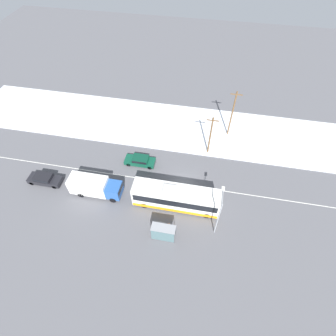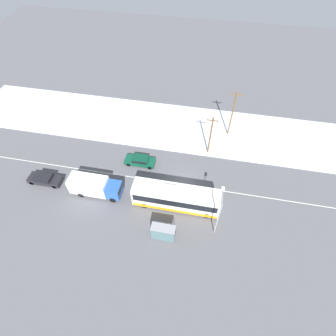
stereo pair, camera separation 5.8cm
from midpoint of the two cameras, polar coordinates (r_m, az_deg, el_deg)
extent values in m
plane|color=#56565B|center=(37.96, 3.20, -3.67)|extent=(120.00, 120.00, 0.00)
cube|color=silver|center=(46.16, 5.53, 8.50)|extent=(80.00, 11.88, 0.12)
cube|color=silver|center=(37.96, 3.20, -3.66)|extent=(60.00, 0.12, 0.00)
cube|color=white|center=(34.50, 1.77, -6.40)|extent=(11.39, 2.55, 3.09)
cube|color=black|center=(34.19, 1.79, -6.06)|extent=(10.94, 2.57, 1.17)
cube|color=orange|center=(35.57, 1.73, -7.53)|extent=(11.28, 2.57, 0.56)
cube|color=#B2B2B2|center=(33.20, 0.38, -4.60)|extent=(1.80, 1.40, 0.24)
cylinder|color=black|center=(34.98, 8.47, -10.16)|extent=(1.00, 0.28, 1.00)
cylinder|color=black|center=(36.18, 8.80, -7.08)|extent=(1.00, 0.28, 1.00)
cylinder|color=black|center=(35.56, -5.17, -8.02)|extent=(1.00, 0.28, 1.00)
cylinder|color=black|center=(36.74, -4.31, -5.07)|extent=(1.00, 0.28, 1.00)
cube|color=silver|center=(37.42, -16.80, -3.50)|extent=(5.22, 2.30, 2.36)
cube|color=#2856A3|center=(36.39, -11.61, -4.67)|extent=(1.90, 2.19, 1.84)
cube|color=black|center=(35.83, -10.30, -4.58)|extent=(0.06, 1.96, 0.81)
cylinder|color=black|center=(36.67, -11.87, -6.82)|extent=(0.90, 0.26, 0.90)
cylinder|color=black|center=(37.70, -10.89, -4.28)|extent=(0.90, 0.26, 0.90)
cylinder|color=black|center=(38.31, -18.36, -5.52)|extent=(0.90, 0.26, 0.90)
cylinder|color=black|center=(39.29, -17.24, -3.13)|extent=(0.90, 0.26, 0.90)
cube|color=#0F4733|center=(40.24, -6.07, 1.49)|extent=(4.61, 1.80, 0.64)
cube|color=#0D3C2B|center=(39.78, -5.97, 2.01)|extent=(2.40, 1.66, 0.51)
cube|color=black|center=(39.77, -5.97, 2.02)|extent=(2.21, 1.69, 0.41)
cylinder|color=black|center=(40.32, -8.52, 0.76)|extent=(0.64, 0.22, 0.64)
cylinder|color=black|center=(41.29, -7.91, 2.40)|extent=(0.64, 0.22, 0.64)
cylinder|color=black|center=(39.57, -3.95, 0.08)|extent=(0.64, 0.22, 0.64)
cylinder|color=black|center=(40.56, -3.43, 1.77)|extent=(0.64, 0.22, 0.64)
cube|color=black|center=(41.67, -25.11, -2.29)|extent=(4.79, 1.80, 0.71)
cube|color=black|center=(41.30, -25.52, -1.75)|extent=(2.49, 1.66, 0.51)
cube|color=black|center=(41.29, -25.53, -1.74)|extent=(2.29, 1.69, 0.41)
cylinder|color=black|center=(40.65, -23.47, -3.77)|extent=(0.64, 0.22, 0.64)
cylinder|color=black|center=(41.38, -22.54, -2.04)|extent=(0.64, 0.22, 0.64)
cylinder|color=black|center=(42.47, -27.49, -2.92)|extent=(0.64, 0.22, 0.64)
cylinder|color=black|center=(43.17, -26.53, -1.29)|extent=(0.64, 0.22, 0.64)
cylinder|color=#23232D|center=(33.81, 0.04, -13.09)|extent=(0.12, 0.12, 0.82)
cylinder|color=#23232D|center=(33.79, 0.47, -13.16)|extent=(0.12, 0.12, 0.82)
cube|color=maroon|center=(33.14, 0.26, -12.54)|extent=(0.43, 0.23, 0.68)
sphere|color=tan|center=(32.71, 0.26, -12.16)|extent=(0.29, 0.29, 0.29)
cylinder|color=maroon|center=(33.19, -0.21, -12.49)|extent=(0.11, 0.11, 0.64)
cylinder|color=maroon|center=(33.15, 0.72, -12.65)|extent=(0.11, 0.11, 0.64)
cube|color=gray|center=(31.68, -1.01, -12.90)|extent=(2.93, 1.20, 0.06)
cube|color=slate|center=(32.48, -1.19, -14.73)|extent=(2.81, 0.04, 2.16)
cylinder|color=#474C51|center=(33.16, -3.25, -12.56)|extent=(0.08, 0.08, 2.34)
cylinder|color=#474C51|center=(32.89, 1.72, -13.40)|extent=(0.08, 0.08, 2.34)
cylinder|color=#474C51|center=(32.69, -3.70, -14.27)|extent=(0.08, 0.08, 2.34)
cylinder|color=#474C51|center=(32.41, 1.37, -15.15)|extent=(0.08, 0.08, 2.34)
cylinder|color=#9EA3A8|center=(31.70, 10.83, -10.93)|extent=(0.14, 0.14, 6.57)
cylinder|color=#9EA3A8|center=(29.66, 11.85, -6.12)|extent=(0.10, 2.24, 0.10)
cube|color=silver|center=(30.37, 11.95, -4.46)|extent=(0.36, 0.60, 0.16)
cylinder|color=brown|center=(40.07, 9.23, 6.87)|extent=(0.24, 0.24, 7.01)
cube|color=brown|center=(38.10, 9.80, 10.15)|extent=(1.80, 0.12, 0.12)
cylinder|color=brown|center=(43.45, 13.80, 11.22)|extent=(0.24, 0.24, 8.43)
cube|color=brown|center=(41.30, 14.78, 15.20)|extent=(1.80, 0.12, 0.12)
camera|label=1|loc=(0.03, -89.96, 0.05)|focal=28.00mm
camera|label=2|loc=(0.03, 90.04, -0.05)|focal=28.00mm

